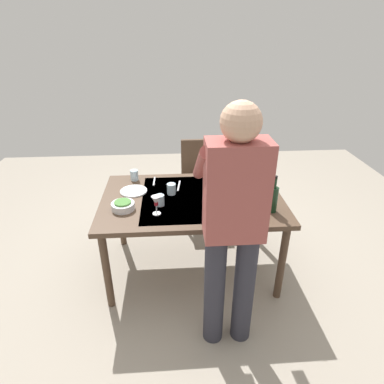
{
  "coord_description": "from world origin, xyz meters",
  "views": [
    {
      "loc": [
        0.16,
        2.37,
        2.02
      ],
      "look_at": [
        0.0,
        0.0,
        0.79
      ],
      "focal_mm": 30.27,
      "sensor_mm": 36.0,
      "label": 1
    }
  ],
  "objects_px": {
    "dinner_plate_near": "(134,191)",
    "water_cup_far_left": "(160,200)",
    "chair_near": "(200,176)",
    "wine_bottle": "(273,198)",
    "serving_bowl_pasta": "(246,194)",
    "wine_glass_left": "(156,202)",
    "side_bowl_bread": "(249,180)",
    "side_bowl_salad": "(123,205)",
    "wine_glass_right": "(207,174)",
    "water_cup_near_left": "(134,175)",
    "dining_table": "(192,205)",
    "water_cup_near_right": "(171,189)",
    "person_server": "(233,222)"
  },
  "relations": [
    {
      "from": "water_cup_far_left",
      "to": "dinner_plate_near",
      "type": "relative_size",
      "value": 0.39
    },
    {
      "from": "chair_near",
      "to": "water_cup_near_left",
      "type": "distance_m",
      "value": 0.86
    },
    {
      "from": "side_bowl_bread",
      "to": "water_cup_far_left",
      "type": "bearing_deg",
      "value": 23.44
    },
    {
      "from": "wine_glass_right",
      "to": "water_cup_near_left",
      "type": "height_order",
      "value": "wine_glass_right"
    },
    {
      "from": "person_server",
      "to": "side_bowl_salad",
      "type": "height_order",
      "value": "person_server"
    },
    {
      "from": "side_bowl_bread",
      "to": "dinner_plate_near",
      "type": "bearing_deg",
      "value": 5.3
    },
    {
      "from": "dinner_plate_near",
      "to": "water_cup_far_left",
      "type": "bearing_deg",
      "value": 132.93
    },
    {
      "from": "wine_bottle",
      "to": "dinner_plate_near",
      "type": "bearing_deg",
      "value": -20.11
    },
    {
      "from": "person_server",
      "to": "wine_glass_left",
      "type": "height_order",
      "value": "person_server"
    },
    {
      "from": "person_server",
      "to": "dinner_plate_near",
      "type": "xyz_separation_m",
      "value": [
        0.69,
        -0.88,
        -0.22
      ]
    },
    {
      "from": "water_cup_near_left",
      "to": "water_cup_near_right",
      "type": "height_order",
      "value": "water_cup_near_left"
    },
    {
      "from": "wine_bottle",
      "to": "serving_bowl_pasta",
      "type": "xyz_separation_m",
      "value": [
        0.16,
        -0.22,
        -0.08
      ]
    },
    {
      "from": "wine_bottle",
      "to": "wine_glass_right",
      "type": "xyz_separation_m",
      "value": [
        0.45,
        -0.49,
        -0.01
      ]
    },
    {
      "from": "dining_table",
      "to": "side_bowl_salad",
      "type": "xyz_separation_m",
      "value": [
        0.55,
        0.16,
        0.1
      ]
    },
    {
      "from": "wine_bottle",
      "to": "water_cup_far_left",
      "type": "relative_size",
      "value": 3.31
    },
    {
      "from": "side_bowl_salad",
      "to": "chair_near",
      "type": "bearing_deg",
      "value": -124.12
    },
    {
      "from": "dining_table",
      "to": "wine_bottle",
      "type": "bearing_deg",
      "value": 156.22
    },
    {
      "from": "wine_glass_left",
      "to": "water_cup_near_right",
      "type": "relative_size",
      "value": 1.63
    },
    {
      "from": "water_cup_near_left",
      "to": "side_bowl_bread",
      "type": "height_order",
      "value": "water_cup_near_left"
    },
    {
      "from": "water_cup_far_left",
      "to": "serving_bowl_pasta",
      "type": "bearing_deg",
      "value": -174.26
    },
    {
      "from": "person_server",
      "to": "wine_bottle",
      "type": "distance_m",
      "value": 0.64
    },
    {
      "from": "dinner_plate_near",
      "to": "side_bowl_bread",
      "type": "bearing_deg",
      "value": -174.7
    },
    {
      "from": "serving_bowl_pasta",
      "to": "wine_glass_left",
      "type": "bearing_deg",
      "value": 15.7
    },
    {
      "from": "chair_near",
      "to": "wine_bottle",
      "type": "xyz_separation_m",
      "value": [
        -0.45,
        1.13,
        0.32
      ]
    },
    {
      "from": "wine_bottle",
      "to": "dinner_plate_near",
      "type": "distance_m",
      "value": 1.17
    },
    {
      "from": "serving_bowl_pasta",
      "to": "side_bowl_salad",
      "type": "xyz_separation_m",
      "value": [
        0.99,
        0.12,
        0.0
      ]
    },
    {
      "from": "chair_near",
      "to": "person_server",
      "type": "relative_size",
      "value": 0.54
    },
    {
      "from": "water_cup_near_left",
      "to": "water_cup_near_right",
      "type": "relative_size",
      "value": 1.05
    },
    {
      "from": "water_cup_near_left",
      "to": "side_bowl_bread",
      "type": "relative_size",
      "value": 0.61
    },
    {
      "from": "wine_glass_left",
      "to": "wine_glass_right",
      "type": "xyz_separation_m",
      "value": [
        -0.44,
        -0.48,
        0.0
      ]
    },
    {
      "from": "wine_glass_right",
      "to": "side_bowl_salad",
      "type": "height_order",
      "value": "wine_glass_right"
    },
    {
      "from": "chair_near",
      "to": "dinner_plate_near",
      "type": "xyz_separation_m",
      "value": [
        0.64,
        0.73,
        0.21
      ]
    },
    {
      "from": "wine_bottle",
      "to": "dinner_plate_near",
      "type": "relative_size",
      "value": 1.29
    },
    {
      "from": "wine_glass_right",
      "to": "side_bowl_bread",
      "type": "height_order",
      "value": "wine_glass_right"
    },
    {
      "from": "wine_glass_right",
      "to": "serving_bowl_pasta",
      "type": "height_order",
      "value": "wine_glass_right"
    },
    {
      "from": "wine_bottle",
      "to": "serving_bowl_pasta",
      "type": "height_order",
      "value": "wine_bottle"
    },
    {
      "from": "wine_glass_left",
      "to": "side_bowl_salad",
      "type": "relative_size",
      "value": 0.84
    },
    {
      "from": "serving_bowl_pasta",
      "to": "dining_table",
      "type": "bearing_deg",
      "value": -5.5
    },
    {
      "from": "water_cup_far_left",
      "to": "dinner_plate_near",
      "type": "bearing_deg",
      "value": -47.07
    },
    {
      "from": "person_server",
      "to": "water_cup_near_left",
      "type": "height_order",
      "value": "person_server"
    },
    {
      "from": "water_cup_near_right",
      "to": "water_cup_far_left",
      "type": "bearing_deg",
      "value": 63.87
    },
    {
      "from": "water_cup_far_left",
      "to": "side_bowl_bread",
      "type": "bearing_deg",
      "value": -156.56
    },
    {
      "from": "side_bowl_bread",
      "to": "side_bowl_salad",
      "type": "bearing_deg",
      "value": 19.81
    },
    {
      "from": "chair_near",
      "to": "serving_bowl_pasta",
      "type": "height_order",
      "value": "chair_near"
    },
    {
      "from": "water_cup_near_right",
      "to": "person_server",
      "type": "bearing_deg",
      "value": 114.08
    },
    {
      "from": "side_bowl_salad",
      "to": "side_bowl_bread",
      "type": "relative_size",
      "value": 1.13
    },
    {
      "from": "chair_near",
      "to": "side_bowl_salad",
      "type": "bearing_deg",
      "value": 55.88
    },
    {
      "from": "wine_bottle",
      "to": "wine_glass_left",
      "type": "height_order",
      "value": "wine_bottle"
    },
    {
      "from": "dining_table",
      "to": "serving_bowl_pasta",
      "type": "xyz_separation_m",
      "value": [
        -0.44,
        0.04,
        0.1
      ]
    },
    {
      "from": "wine_glass_left",
      "to": "chair_near",
      "type": "bearing_deg",
      "value": -111.22
    }
  ]
}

